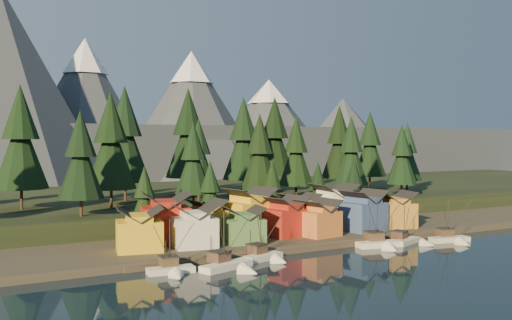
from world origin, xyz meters
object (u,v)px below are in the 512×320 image
house_front_0 (139,228)px  house_back_0 (165,216)px  boat_0 (172,262)px  boat_6 (453,234)px  boat_1 (231,259)px  house_front_1 (194,225)px  house_back_1 (207,217)px  boat_5 (411,236)px  boat_2 (266,249)px  boat_4 (381,237)px

house_front_0 → house_back_0: size_ratio=0.89×
boat_0 → house_back_0: (6.89, 21.84, 4.94)m
boat_6 → boat_1: bearing=-168.8°
house_front_1 → house_back_1: size_ratio=1.14×
boat_1 → boat_5: size_ratio=1.14×
house_front_0 → boat_2: bearing=-20.9°
boat_0 → boat_4: 47.65m
boat_6 → house_front_0: (-66.82, 17.71, 3.97)m
boat_5 → house_front_1: (-46.36, 13.06, 4.12)m
house_front_0 → house_back_1: size_ratio=1.23×
boat_1 → boat_2: size_ratio=1.06×
boat_2 → boat_6: size_ratio=1.02×
boat_0 → house_back_1: bearing=59.0°
boat_5 → house_back_0: 54.02m
boat_1 → house_back_1: size_ratio=1.42×
boat_5 → house_back_1: house_back_1 is taller
house_back_1 → boat_1: bearing=-108.3°
boat_2 → boat_5: (36.72, -0.76, -0.29)m
boat_2 → house_front_0: bearing=130.0°
boat_5 → house_front_0: (-57.28, 14.53, 4.12)m
boat_2 → house_back_1: boat_2 is taller
house_front_0 → house_back_0: (7.73, 6.36, 1.02)m
boat_5 → house_front_0: house_front_0 is taller
boat_0 → house_back_1: house_back_1 is taller
boat_2 → house_front_0: size_ratio=1.09×
boat_1 → boat_6: bearing=-17.7°
boat_4 → house_back_1: 38.19m
house_front_0 → house_back_0: bearing=52.4°
boat_0 → boat_5: bearing=6.0°
boat_1 → house_front_0: bearing=104.5°
boat_2 → house_front_1: size_ratio=1.17×
boat_0 → boat_5: size_ratio=1.03×
house_front_0 → boat_5: bearing=-1.3°
house_back_1 → house_front_1: bearing=-129.6°
house_front_0 → house_front_1: size_ratio=1.08×
boat_1 → house_front_0: 21.23m
boat_0 → house_front_0: (-0.84, 15.48, 3.92)m
house_back_0 → boat_6: bearing=-9.5°
boat_0 → boat_2: size_ratio=0.96×
boat_4 → boat_5: 8.81m
boat_5 → house_front_0: size_ratio=1.01×
boat_2 → boat_4: 27.94m
boat_0 → house_back_0: bearing=77.6°
house_front_1 → house_back_0: (-3.18, 7.84, 1.01)m
boat_6 → house_back_0: house_back_0 is taller
boat_6 → house_back_0: 64.00m
boat_4 → house_front_0: bearing=173.3°
boat_2 → boat_4: bearing=-18.1°
boat_5 → house_front_1: house_front_1 is taller
boat_6 → house_front_1: 58.35m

